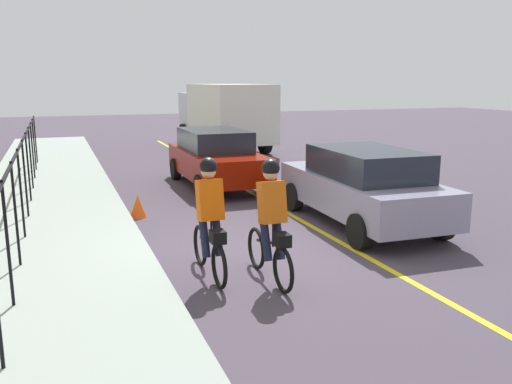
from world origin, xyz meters
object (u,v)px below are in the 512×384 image
(parked_sedan_rear, at_px, (216,157))
(traffic_cone_near, at_px, (138,206))
(cyclist_follow, at_px, (210,219))
(cyclist_lead, at_px, (271,222))
(patrol_sedan, at_px, (362,185))
(box_truck_background, at_px, (224,113))

(parked_sedan_rear, bearing_deg, traffic_cone_near, -42.93)
(cyclist_follow, height_order, traffic_cone_near, cyclist_follow)
(cyclist_lead, height_order, parked_sedan_rear, cyclist_lead)
(cyclist_lead, height_order, cyclist_follow, same)
(patrol_sedan, relative_size, box_truck_background, 0.66)
(patrol_sedan, bearing_deg, cyclist_follow, 118.27)
(cyclist_follow, bearing_deg, patrol_sedan, -63.98)
(parked_sedan_rear, bearing_deg, box_truck_background, 161.37)
(cyclist_lead, height_order, traffic_cone_near, cyclist_lead)
(cyclist_lead, relative_size, traffic_cone_near, 3.68)
(cyclist_follow, xyz_separation_m, parked_sedan_rear, (6.79, -2.11, -0.09))
(cyclist_lead, relative_size, parked_sedan_rear, 0.41)
(cyclist_follow, relative_size, patrol_sedan, 0.41)
(cyclist_lead, distance_m, patrol_sedan, 3.75)
(parked_sedan_rear, relative_size, box_truck_background, 0.65)
(cyclist_lead, xyz_separation_m, box_truck_background, (15.01, -4.00, 0.64))
(parked_sedan_rear, bearing_deg, cyclist_lead, -9.95)
(cyclist_follow, bearing_deg, box_truck_background, -18.25)
(traffic_cone_near, bearing_deg, cyclist_follow, -173.26)
(cyclist_follow, xyz_separation_m, traffic_cone_near, (4.04, 0.48, -0.66))
(patrol_sedan, height_order, traffic_cone_near, patrol_sedan)
(parked_sedan_rear, relative_size, traffic_cone_near, 8.89)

